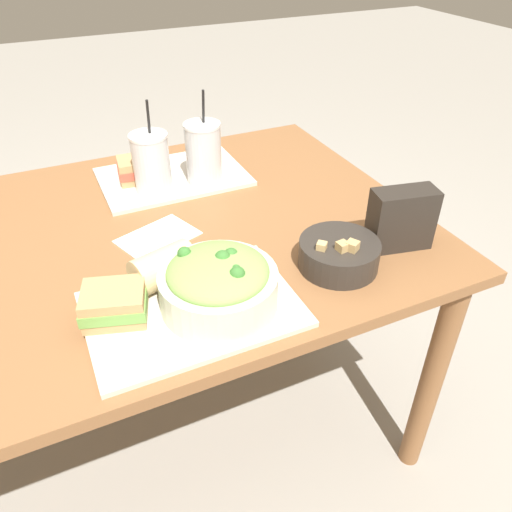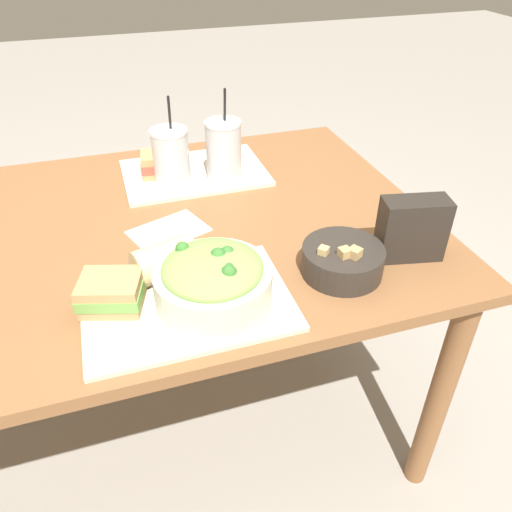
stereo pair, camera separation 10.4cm
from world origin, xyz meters
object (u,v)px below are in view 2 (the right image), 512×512
at_px(sandwich_far, 164,163).
at_px(drink_cup_dark, 172,160).
at_px(drink_cup_red, 224,153).
at_px(napkin_folded, 169,231).
at_px(soup_bowl, 343,259).
at_px(sandwich_near, 111,292).
at_px(chip_bag, 412,229).
at_px(baguette_near, 165,260).
at_px(salad_bowl, 213,280).

height_order(sandwich_far, drink_cup_dark, drink_cup_dark).
xyz_separation_m(drink_cup_red, napkin_folded, (-0.20, -0.21, -0.09)).
bearing_deg(drink_cup_red, soup_bowl, -74.88).
distance_m(sandwich_near, napkin_folded, 0.30).
bearing_deg(chip_bag, napkin_folded, 163.73).
relative_size(sandwich_near, drink_cup_dark, 0.57).
bearing_deg(drink_cup_dark, soup_bowl, -60.32).
distance_m(drink_cup_red, chip_bag, 0.57).
bearing_deg(baguette_near, drink_cup_red, -46.99).
relative_size(chip_bag, napkin_folded, 0.74).
xyz_separation_m(salad_bowl, drink_cup_dark, (0.01, 0.52, 0.02)).
height_order(soup_bowl, drink_cup_dark, drink_cup_dark).
bearing_deg(chip_bag, drink_cup_dark, 144.93).
xyz_separation_m(sandwich_near, chip_bag, (0.66, -0.02, 0.03)).
xyz_separation_m(sandwich_near, baguette_near, (0.12, 0.06, 0.01)).
relative_size(sandwich_far, napkin_folded, 0.68).
height_order(sandwich_far, napkin_folded, sandwich_far).
xyz_separation_m(soup_bowl, drink_cup_dark, (-0.28, 0.49, 0.05)).
height_order(soup_bowl, sandwich_far, soup_bowl).
bearing_deg(soup_bowl, baguette_near, 166.05).
bearing_deg(sandwich_near, napkin_folded, 76.14).
relative_size(salad_bowl, drink_cup_red, 0.89).
bearing_deg(sandwich_far, drink_cup_dark, -75.82).
relative_size(soup_bowl, sandwich_far, 1.24).
height_order(sandwich_near, sandwich_far, same).
relative_size(sandwich_near, sandwich_far, 1.01).
distance_m(salad_bowl, drink_cup_dark, 0.52).
bearing_deg(sandwich_far, baguette_near, -91.87).
bearing_deg(salad_bowl, napkin_folded, 97.90).
bearing_deg(soup_bowl, drink_cup_dark, 119.68).
distance_m(baguette_near, sandwich_far, 0.49).
bearing_deg(drink_cup_red, sandwich_near, -127.07).
distance_m(soup_bowl, baguette_near, 0.38).
xyz_separation_m(sandwich_far, drink_cup_red, (0.16, -0.09, 0.05)).
height_order(baguette_near, sandwich_far, baguette_near).
distance_m(drink_cup_dark, chip_bag, 0.66).
height_order(drink_cup_dark, chip_bag, drink_cup_dark).
distance_m(sandwich_far, drink_cup_dark, 0.10).
height_order(sandwich_near, napkin_folded, sandwich_near).
xyz_separation_m(sandwich_near, sandwich_far, (0.19, 0.55, -0.00)).
xyz_separation_m(salad_bowl, sandwich_far, (0.00, 0.60, -0.02)).
bearing_deg(chip_bag, sandwich_near, -169.63).
height_order(salad_bowl, napkin_folded, salad_bowl).
xyz_separation_m(baguette_near, sandwich_far, (0.08, 0.49, -0.01)).
xyz_separation_m(soup_bowl, sandwich_far, (-0.29, 0.58, 0.01)).
bearing_deg(napkin_folded, drink_cup_red, 46.62).
xyz_separation_m(soup_bowl, chip_bag, (0.17, 0.01, 0.04)).
height_order(baguette_near, napkin_folded, baguette_near).
bearing_deg(drink_cup_red, chip_bag, -57.64).
bearing_deg(salad_bowl, baguette_near, 123.39).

